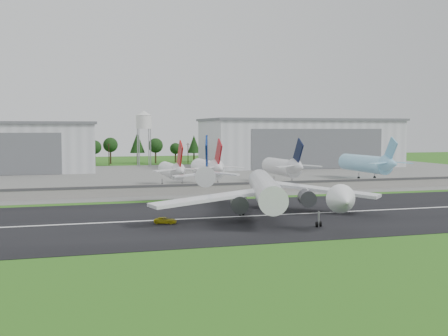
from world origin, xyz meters
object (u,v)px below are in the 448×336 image
object	(u,v)px
parked_jet_red_a	(173,170)
parked_jet_skyblue	(369,164)
parked_jet_red_b	(209,168)
main_airliner	(266,195)
parked_jet_navy	(285,167)
ground_vehicle	(165,220)

from	to	relation	value
parked_jet_red_a	parked_jet_skyblue	distance (m)	77.89
parked_jet_red_a	parked_jet_skyblue	size ratio (longest dim) A/B	0.84
parked_jet_red_b	parked_jet_skyblue	xyz separation A→B (m)	(65.03, 5.04, 0.26)
parked_jet_skyblue	parked_jet_red_b	bearing A→B (deg)	-175.57
main_airliner	parked_jet_red_b	size ratio (longest dim) A/B	1.86
main_airliner	parked_jet_red_a	size ratio (longest dim) A/B	1.86
parked_jet_red_a	parked_jet_navy	size ratio (longest dim) A/B	1.00
parked_jet_red_a	parked_jet_navy	distance (m)	40.69
parked_jet_navy	parked_jet_skyblue	xyz separation A→B (m)	(37.03, 5.04, 0.26)
parked_jet_navy	parked_jet_skyblue	bearing A→B (deg)	7.75
ground_vehicle	parked_jet_red_b	distance (m)	76.83
parked_jet_navy	parked_jet_skyblue	size ratio (longest dim) A/B	0.84
main_airliner	parked_jet_red_b	world-z (taller)	main_airliner
main_airliner	parked_jet_red_a	world-z (taller)	main_airliner
main_airliner	parked_jet_red_a	xyz separation A→B (m)	(-8.51, 66.92, 0.96)
main_airliner	ground_vehicle	world-z (taller)	main_airliner
ground_vehicle	parked_jet_navy	size ratio (longest dim) A/B	0.15
parked_jet_red_a	parked_jet_navy	xyz separation A→B (m)	(40.69, 0.08, 0.44)
ground_vehicle	parked_jet_red_b	world-z (taller)	parked_jet_red_b
parked_jet_red_a	parked_jet_navy	world-z (taller)	parked_jet_navy
main_airliner	parked_jet_skyblue	bearing A→B (deg)	-117.47
parked_jet_navy	parked_jet_red_b	bearing A→B (deg)	180.00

